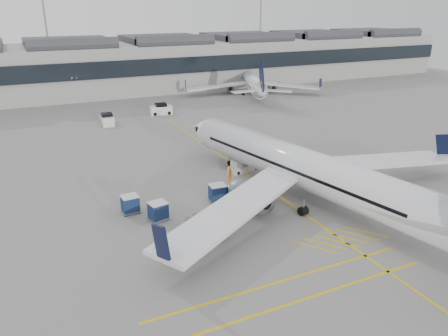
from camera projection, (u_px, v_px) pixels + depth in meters
name	position (u px, v px, depth m)	size (l,w,h in m)	color
ground	(205.00, 228.00, 40.24)	(220.00, 220.00, 0.00)	gray
terminal	(80.00, 67.00, 98.88)	(200.00, 20.45, 12.40)	#9E9E99
light_masts	(60.00, 26.00, 107.17)	(113.00, 0.60, 25.45)	slate
apron_markings	(249.00, 175.00, 52.72)	(0.25, 60.00, 0.01)	gold
airliner_main	(309.00, 171.00, 44.67)	(39.11, 43.13, 11.58)	silver
airliner_far	(252.00, 82.00, 100.31)	(29.41, 32.55, 9.11)	silver
belt_loader	(243.00, 166.00, 54.02)	(4.83, 2.34, 1.91)	beige
baggage_cart_a	(236.00, 194.00, 45.12)	(1.86, 1.60, 1.77)	gray
baggage_cart_b	(218.00, 192.00, 45.49)	(1.87, 1.59, 1.85)	gray
baggage_cart_c	(158.00, 211.00, 41.47)	(1.98, 1.73, 1.84)	gray
baggage_cart_d	(130.00, 204.00, 42.96)	(1.80, 1.51, 1.81)	gray
ramp_agent_a	(230.00, 175.00, 50.29)	(0.68, 0.44, 1.85)	orange
ramp_agent_b	(246.00, 196.00, 44.80)	(0.88, 0.69, 1.82)	#FF590D
pushback_tug	(201.00, 225.00, 39.47)	(3.06, 2.22, 1.55)	#56584B
safety_cone_nose	(217.00, 141.00, 65.22)	(0.36, 0.36, 0.50)	#F24C0A
safety_cone_engine	(299.00, 179.00, 50.91)	(0.34, 0.34, 0.47)	#F24C0A
service_van_mid	(107.00, 120.00, 74.71)	(2.18, 4.01, 2.01)	silver
service_van_right	(161.00, 109.00, 81.88)	(4.19, 2.43, 2.05)	silver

